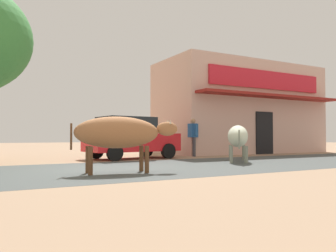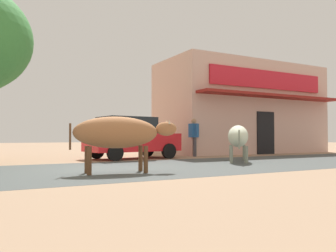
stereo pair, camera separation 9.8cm
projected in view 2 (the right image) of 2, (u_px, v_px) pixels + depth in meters
ground at (108, 170)px, 9.18m from camera, size 80.00×80.00×0.00m
asphalt_road at (108, 170)px, 9.18m from camera, size 72.00×5.25×0.00m
storefront_right_club at (241, 109)px, 19.01m from camera, size 8.98×5.03×4.75m
parked_hatchback_car at (131, 137)px, 13.60m from camera, size 3.79×2.16×1.64m
cow_near_brown at (119, 133)px, 8.39m from camera, size 2.67×1.00×1.37m
cow_far_dark at (238, 136)px, 12.06m from camera, size 2.05×2.44×1.27m
pedestrian_by_shop at (194, 134)px, 15.11m from camera, size 0.44×0.61×1.67m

